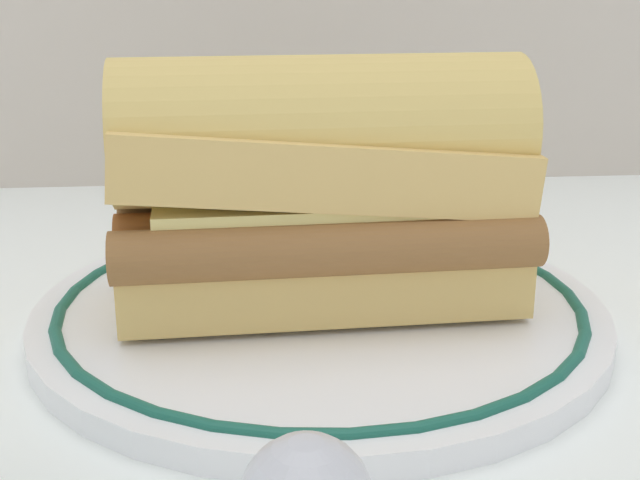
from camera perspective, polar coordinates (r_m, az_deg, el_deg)
ground_plane at (r=0.41m, az=-2.82°, el=-7.84°), size 1.50×1.50×0.00m
plate at (r=0.44m, az=0.00°, el=-4.63°), size 0.29×0.29×0.01m
sausage_sandwich at (r=0.42m, az=0.00°, el=3.84°), size 0.20×0.10×0.12m
butter_knife at (r=0.61m, az=-4.81°, el=1.64°), size 0.16×0.04×0.01m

